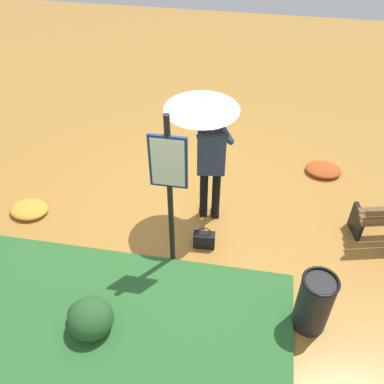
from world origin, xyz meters
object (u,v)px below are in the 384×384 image
object	(u,v)px
person_with_umbrella	(206,129)
handbag	(204,240)
trash_bin	(314,303)
info_sign_post	(169,179)

from	to	relation	value
person_with_umbrella	handbag	distance (m)	1.56
person_with_umbrella	trash_bin	size ratio (longest dim) A/B	2.45
person_with_umbrella	trash_bin	xyz separation A→B (m)	(-1.51, 1.62, -1.13)
person_with_umbrella	handbag	world-z (taller)	person_with_umbrella
person_with_umbrella	trash_bin	distance (m)	2.49
person_with_umbrella	handbag	size ratio (longest dim) A/B	5.53
info_sign_post	trash_bin	size ratio (longest dim) A/B	2.76
handbag	trash_bin	size ratio (longest dim) A/B	0.44
info_sign_post	handbag	xyz separation A→B (m)	(-0.38, -0.33, -1.32)
person_with_umbrella	info_sign_post	xyz separation A→B (m)	(0.29, 0.95, -0.11)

